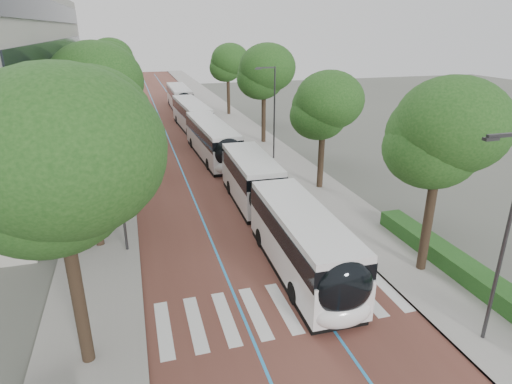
% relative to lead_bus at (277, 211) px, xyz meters
% --- Properties ---
extents(ground, '(160.00, 160.00, 0.00)m').
position_rel_lead_bus_xyz_m(ground, '(-2.03, -7.30, -1.63)').
color(ground, '#51544C').
rests_on(ground, ground).
extents(road, '(11.00, 140.00, 0.02)m').
position_rel_lead_bus_xyz_m(road, '(-2.03, 32.70, -1.62)').
color(road, brown).
rests_on(road, ground).
extents(sidewalk_left, '(4.00, 140.00, 0.12)m').
position_rel_lead_bus_xyz_m(sidewalk_left, '(-9.53, 32.70, -1.57)').
color(sidewalk_left, gray).
rests_on(sidewalk_left, ground).
extents(sidewalk_right, '(4.00, 140.00, 0.12)m').
position_rel_lead_bus_xyz_m(sidewalk_right, '(5.47, 32.70, -1.57)').
color(sidewalk_right, gray).
rests_on(sidewalk_right, ground).
extents(kerb_left, '(0.20, 140.00, 0.14)m').
position_rel_lead_bus_xyz_m(kerb_left, '(-7.63, 32.70, -1.57)').
color(kerb_left, gray).
rests_on(kerb_left, ground).
extents(kerb_right, '(0.20, 140.00, 0.14)m').
position_rel_lead_bus_xyz_m(kerb_right, '(3.57, 32.70, -1.57)').
color(kerb_right, gray).
rests_on(kerb_right, ground).
extents(zebra_crossing, '(10.55, 3.60, 0.01)m').
position_rel_lead_bus_xyz_m(zebra_crossing, '(-1.83, -6.30, -1.60)').
color(zebra_crossing, silver).
rests_on(zebra_crossing, ground).
extents(lane_line_left, '(0.12, 126.00, 0.01)m').
position_rel_lead_bus_xyz_m(lane_line_left, '(-3.63, 32.70, -1.60)').
color(lane_line_left, '#298DD1').
rests_on(lane_line_left, road).
extents(lane_line_right, '(0.12, 126.00, 0.01)m').
position_rel_lead_bus_xyz_m(lane_line_right, '(-0.43, 32.70, -1.60)').
color(lane_line_right, '#298DD1').
rests_on(lane_line_right, road).
extents(hedge, '(1.20, 14.00, 0.80)m').
position_rel_lead_bus_xyz_m(hedge, '(7.07, -7.30, -1.11)').
color(hedge, '#194718').
rests_on(hedge, sidewalk_right).
extents(streetlight_near, '(1.82, 0.20, 8.00)m').
position_rel_lead_bus_xyz_m(streetlight_near, '(4.59, -10.30, 3.19)').
color(streetlight_near, '#323134').
rests_on(streetlight_near, sidewalk_right).
extents(streetlight_far, '(1.82, 0.20, 8.00)m').
position_rel_lead_bus_xyz_m(streetlight_far, '(4.59, 14.70, 3.19)').
color(streetlight_far, '#323134').
rests_on(streetlight_far, sidewalk_right).
extents(lamp_post_left, '(0.14, 0.14, 8.00)m').
position_rel_lead_bus_xyz_m(lamp_post_left, '(-8.13, 0.70, 2.49)').
color(lamp_post_left, '#323134').
rests_on(lamp_post_left, sidewalk_left).
extents(trees_left, '(6.48, 61.20, 9.82)m').
position_rel_lead_bus_xyz_m(trees_left, '(-9.53, 18.83, 5.07)').
color(trees_left, black).
rests_on(trees_left, ground).
extents(trees_right, '(5.52, 46.95, 9.26)m').
position_rel_lead_bus_xyz_m(trees_right, '(5.67, 15.47, 4.91)').
color(trees_right, black).
rests_on(trees_right, ground).
extents(lead_bus, '(2.93, 18.45, 3.20)m').
position_rel_lead_bus_xyz_m(lead_bus, '(0.00, 0.00, 0.00)').
color(lead_bus, black).
rests_on(lead_bus, ground).
extents(bus_queued_0, '(3.00, 12.49, 3.20)m').
position_rel_lead_bus_xyz_m(bus_queued_0, '(-0.41, 16.49, -0.00)').
color(bus_queued_0, white).
rests_on(bus_queued_0, ground).
extents(bus_queued_1, '(3.09, 12.50, 3.20)m').
position_rel_lead_bus_xyz_m(bus_queued_1, '(-0.47, 28.52, -0.00)').
color(bus_queued_1, white).
rests_on(bus_queued_1, ground).
extents(bus_queued_2, '(2.59, 12.41, 3.20)m').
position_rel_lead_bus_xyz_m(bus_queued_2, '(-0.22, 42.58, -0.00)').
color(bus_queued_2, white).
rests_on(bus_queued_2, ground).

